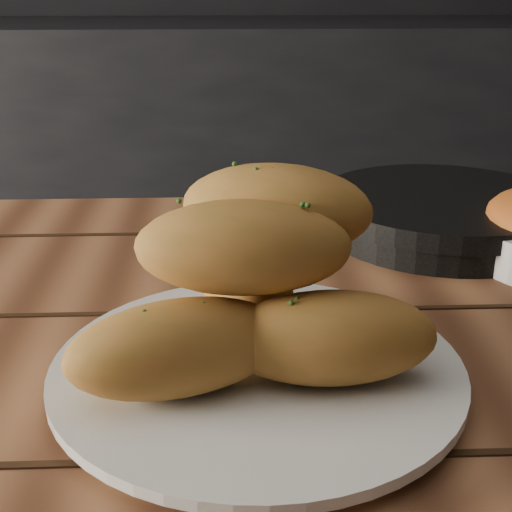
{
  "coord_description": "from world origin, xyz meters",
  "views": [
    {
      "loc": [
        0.52,
        -0.33,
        1.02
      ],
      "look_at": [
        0.53,
        0.12,
        0.84
      ],
      "focal_mm": 50.0,
      "sensor_mm": 36.0,
      "label": 1
    }
  ],
  "objects": [
    {
      "name": "bread_rolls",
      "position": [
        0.53,
        0.1,
        0.82
      ],
      "size": [
        0.25,
        0.21,
        0.13
      ],
      "color": "#AE6C30",
      "rests_on": "plate"
    },
    {
      "name": "table",
      "position": [
        0.52,
        0.12,
        0.65
      ],
      "size": [
        1.44,
        0.88,
        0.75
      ],
      "color": "#955C38",
      "rests_on": "ground"
    },
    {
      "name": "plate",
      "position": [
        0.53,
        0.1,
        0.76
      ],
      "size": [
        0.29,
        0.29,
        0.02
      ],
      "color": "white",
      "rests_on": "table"
    },
    {
      "name": "skillet",
      "position": [
        0.76,
        0.41,
        0.77
      ],
      "size": [
        0.4,
        0.27,
        0.05
      ],
      "color": "black",
      "rests_on": "table"
    },
    {
      "name": "counter",
      "position": [
        0.0,
        1.7,
        0.45
      ],
      "size": [
        2.8,
        0.6,
        0.9
      ],
      "primitive_type": "cube",
      "color": "black",
      "rests_on": "ground"
    }
  ]
}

